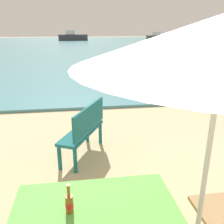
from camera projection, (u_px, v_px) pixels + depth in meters
name	position (u px, v px, depth m)	size (l,w,h in m)	color
sea_water	(85.00, 45.00, 30.37)	(120.00, 50.00, 0.08)	teal
picnic_table_green	(96.00, 217.00, 2.12)	(1.40, 0.80, 0.76)	#60B24C
beer_bottle_amber	(69.00, 202.00, 1.99)	(0.07, 0.07, 0.26)	brown
side_table_wood	(216.00, 223.00, 2.44)	(0.44, 0.44, 0.54)	#9E7A51
bench_teal_center	(85.00, 128.00, 4.26)	(0.86, 1.23, 0.95)	#196066
swimmer_person	(182.00, 80.00, 9.59)	(0.34, 0.34, 0.41)	tan
boat_tanker	(73.00, 37.00, 40.17)	(4.70, 1.28, 1.71)	#38383F
boat_ferry	(158.00, 37.00, 41.32)	(3.87, 1.06, 1.41)	#4C4C4C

